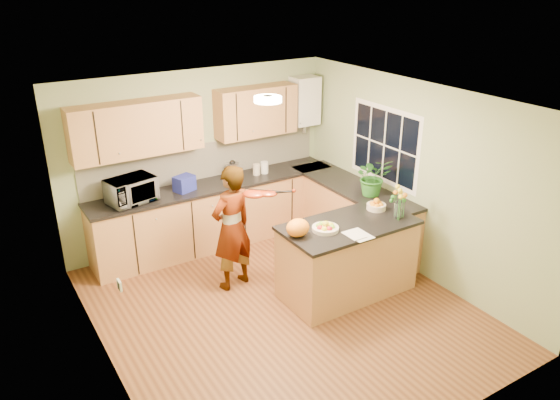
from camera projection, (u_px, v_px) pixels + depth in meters
floor at (282, 309)px, 6.49m from camera, size 4.50×4.50×0.00m
ceiling at (283, 101)px, 5.51m from camera, size 4.00×4.50×0.02m
wall_back at (199, 158)px, 7.76m from camera, size 4.00×0.02×2.50m
wall_front at (436, 315)px, 4.24m from camera, size 4.00×0.02×2.50m
wall_left at (99, 261)px, 5.03m from camera, size 0.02×4.50×2.50m
wall_right at (415, 179)px, 6.97m from camera, size 0.02×4.50×2.50m
back_counter at (217, 213)px, 7.88m from camera, size 3.64×0.62×0.94m
right_counter at (352, 216)px, 7.80m from camera, size 0.62×2.24×0.94m
splashback at (206, 160)px, 7.82m from camera, size 3.60×0.02×0.52m
upper_cabinets at (189, 121)px, 7.31m from camera, size 3.20×0.34×0.70m
boiler at (305, 101)px, 8.21m from camera, size 0.40×0.30×0.86m
window_right at (385, 145)px, 7.32m from camera, size 0.01×1.30×1.05m
light_switch at (119, 285)px, 4.55m from camera, size 0.02×0.09×0.09m
ceiling_lamp at (268, 99)px, 5.76m from camera, size 0.30×0.30×0.07m
peninsula_island at (347, 258)px, 6.66m from camera, size 1.64×0.84×0.94m
fruit_dish at (325, 227)px, 6.29m from camera, size 0.31×0.31×0.11m
orange_bowl at (376, 205)px, 6.84m from camera, size 0.24×0.24×0.14m
flower_vase at (399, 195)px, 6.52m from camera, size 0.24×0.24×0.44m
orange_bag at (298, 228)px, 6.14m from camera, size 0.29×0.25×0.21m
papers at (359, 235)px, 6.20m from camera, size 0.23×0.31×0.01m
violinist at (232, 228)px, 6.68m from camera, size 0.66×0.51×1.61m
violin at (254, 194)px, 6.41m from camera, size 0.68×0.59×0.17m
microwave at (131, 190)px, 7.02m from camera, size 0.67×0.52×0.33m
blue_box at (184, 183)px, 7.40m from camera, size 0.31×0.27×0.21m
kettle at (233, 170)px, 7.80m from camera, size 0.18×0.18×0.33m
jar_cream at (256, 169)px, 7.99m from camera, size 0.13×0.13×0.16m
jar_white at (264, 167)px, 8.05m from camera, size 0.14×0.14×0.17m
potted_plant at (373, 176)px, 7.20m from camera, size 0.58×0.55×0.52m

